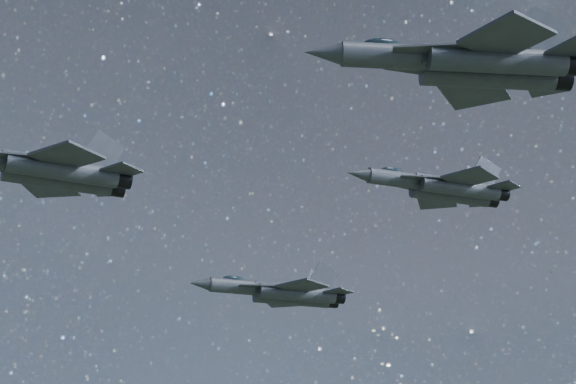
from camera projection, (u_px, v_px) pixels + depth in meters
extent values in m
cube|color=#343941|center=(56.00, 169.00, 82.92)|extent=(9.38, 3.24, 1.46)
cylinder|color=#343941|center=(63.00, 170.00, 81.95)|extent=(9.61, 3.34, 1.76)
cylinder|color=#343941|center=(58.00, 179.00, 83.87)|extent=(9.61, 3.34, 1.76)
cylinder|color=black|center=(122.00, 179.00, 83.92)|extent=(1.72, 1.85, 1.62)
cylinder|color=black|center=(116.00, 188.00, 85.84)|extent=(1.72, 1.85, 1.62)
cube|color=#343941|center=(13.00, 156.00, 80.14)|extent=(5.88, 1.36, 0.14)
cube|color=#343941|center=(7.00, 169.00, 82.74)|extent=(5.91, 3.24, 0.14)
cube|color=#343941|center=(67.00, 156.00, 79.64)|extent=(6.41, 6.46, 0.23)
cube|color=#343941|center=(49.00, 187.00, 86.17)|extent=(5.79, 6.09, 0.23)
cube|color=#343941|center=(122.00, 170.00, 82.58)|extent=(3.79, 3.82, 0.17)
cube|color=#343941|center=(107.00, 190.00, 87.00)|extent=(3.40, 3.53, 0.17)
cube|color=#343941|center=(103.00, 152.00, 83.71)|extent=(3.92, 0.67, 4.00)
cube|color=#343941|center=(96.00, 163.00, 86.11)|extent=(3.83, 1.15, 4.00)
cylinder|color=#343941|center=(244.00, 287.00, 105.92)|extent=(7.79, 2.09, 1.62)
cone|color=#343941|center=(200.00, 284.00, 104.50)|extent=(2.58, 1.61, 1.46)
ellipsoid|color=#19262D|center=(233.00, 279.00, 105.84)|extent=(2.54, 1.24, 0.80)
cube|color=#343941|center=(291.00, 292.00, 107.43)|extent=(8.62, 2.08, 1.35)
cylinder|color=#343941|center=(297.00, 294.00, 106.46)|extent=(8.83, 2.16, 1.62)
cylinder|color=#343941|center=(292.00, 298.00, 108.31)|extent=(8.83, 2.16, 1.62)
cylinder|color=black|center=(338.00, 297.00, 107.82)|extent=(1.44, 1.58, 1.50)
cylinder|color=black|center=(331.00, 301.00, 109.67)|extent=(1.44, 1.58, 1.50)
cube|color=#343941|center=(264.00, 286.00, 105.15)|extent=(5.52, 1.84, 0.12)
cube|color=#343941|center=(257.00, 293.00, 107.66)|extent=(5.53, 2.47, 0.12)
cube|color=#343941|center=(303.00, 286.00, 104.25)|extent=(5.82, 5.95, 0.21)
cube|color=#343941|center=(283.00, 301.00, 110.56)|extent=(5.62, 5.82, 0.21)
cube|color=#343941|center=(339.00, 292.00, 106.57)|extent=(3.44, 3.49, 0.16)
cube|color=#343941|center=(324.00, 302.00, 110.84)|extent=(3.31, 3.40, 0.16)
cube|color=#343941|center=(324.00, 278.00, 107.79)|extent=(3.63, 0.52, 3.71)
cube|color=#343941|center=(316.00, 284.00, 110.11)|extent=(3.61, 0.68, 3.71)
cylinder|color=#343941|center=(402.00, 57.00, 65.57)|extent=(8.49, 2.98, 1.75)
cone|color=#343941|center=(324.00, 53.00, 65.08)|extent=(2.91, 1.96, 1.57)
ellipsoid|color=#19262D|center=(382.00, 45.00, 65.75)|extent=(2.82, 1.57, 0.87)
cube|color=#343941|center=(486.00, 62.00, 66.08)|extent=(9.37, 3.05, 1.46)
cylinder|color=#343941|center=(498.00, 61.00, 64.89)|extent=(9.61, 3.15, 1.75)
cylinder|color=#343941|center=(488.00, 76.00, 66.99)|extent=(9.61, 3.15, 1.75)
cylinder|color=black|center=(572.00, 64.00, 65.36)|extent=(1.69, 1.82, 1.62)
cylinder|color=black|center=(560.00, 79.00, 67.45)|extent=(1.69, 1.82, 1.62)
cube|color=#343941|center=(437.00, 49.00, 64.29)|extent=(5.93, 3.13, 0.13)
cube|color=#343941|center=(426.00, 70.00, 67.12)|extent=(5.90, 1.48, 0.13)
cube|color=#343941|center=(506.00, 37.00, 62.44)|extent=(5.84, 6.14, 0.22)
cube|color=#343941|center=(474.00, 90.00, 69.56)|extent=(6.39, 6.45, 0.22)
cube|color=#343941|center=(573.00, 50.00, 64.04)|extent=(3.43, 3.56, 0.17)
cube|color=#343941|center=(546.00, 86.00, 68.85)|extent=(3.78, 3.81, 0.17)
cube|color=#343941|center=(543.00, 33.00, 65.69)|extent=(3.85, 1.07, 4.00)
cube|color=#343941|center=(529.00, 53.00, 68.30)|extent=(3.92, 0.65, 4.00)
cylinder|color=#343941|center=(403.00, 180.00, 81.57)|extent=(6.55, 1.93, 1.36)
cone|color=#343941|center=(358.00, 174.00, 80.28)|extent=(2.19, 1.40, 1.22)
ellipsoid|color=#19262D|center=(392.00, 171.00, 81.48)|extent=(2.15, 1.10, 0.67)
cube|color=#343941|center=(451.00, 187.00, 82.95)|extent=(7.24, 1.94, 1.13)
cylinder|color=#343941|center=(460.00, 188.00, 82.15)|extent=(7.42, 2.00, 1.36)
cylinder|color=#343941|center=(450.00, 195.00, 83.69)|extent=(7.42, 2.00, 1.36)
cylinder|color=black|center=(501.00, 193.00, 83.38)|extent=(1.24, 1.35, 1.26)
cylinder|color=black|center=(490.00, 200.00, 84.92)|extent=(1.24, 1.35, 1.26)
cube|color=#343941|center=(426.00, 178.00, 80.97)|extent=(4.61, 1.42, 0.10)
cube|color=#343941|center=(414.00, 188.00, 83.05)|extent=(4.62, 2.18, 0.10)
cube|color=#343941|center=(470.00, 177.00, 80.31)|extent=(4.90, 4.99, 0.17)
cube|color=#343941|center=(437.00, 201.00, 85.54)|extent=(4.65, 4.84, 0.17)
cube|color=#343941|center=(504.00, 187.00, 82.34)|extent=(2.89, 2.94, 0.13)
cube|color=#343941|center=(480.00, 202.00, 85.88)|extent=(2.74, 2.82, 0.13)
cube|color=#343941|center=(486.00, 173.00, 83.32)|extent=(3.04, 0.46, 3.10)
cube|color=#343941|center=(473.00, 181.00, 85.25)|extent=(3.01, 0.65, 3.10)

